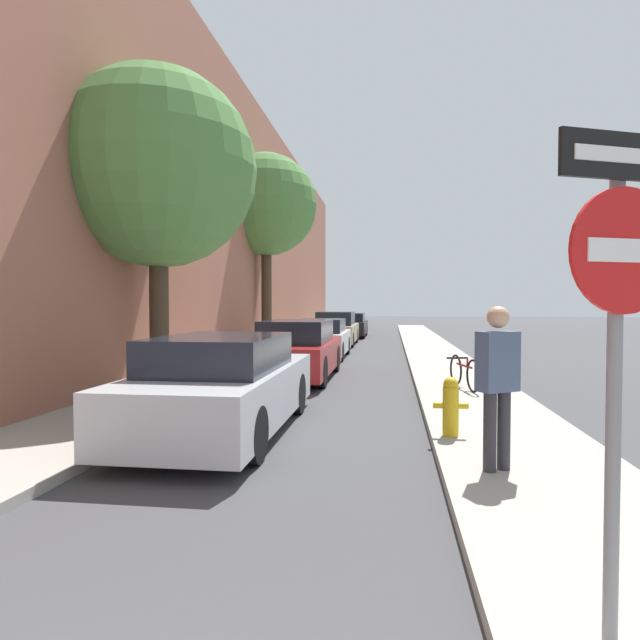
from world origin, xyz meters
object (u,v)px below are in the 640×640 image
at_px(parked_car_white, 321,339).
at_px(parked_car_champagne, 336,329).
at_px(pedestrian, 497,377).
at_px(street_tree_far, 266,206).
at_px(traffic_sign_post, 620,312).
at_px(street_tree_near, 158,170).
at_px(parked_car_black, 350,325).
at_px(parked_car_red, 298,351).
at_px(fire_hydrant, 451,406).
at_px(parked_car_silver, 224,386).
at_px(bicycle, 464,372).

height_order(parked_car_white, parked_car_champagne, parked_car_champagne).
relative_size(parked_car_white, pedestrian, 2.36).
xyz_separation_m(parked_car_white, street_tree_far, (-2.50, 2.58, 5.01)).
bearing_deg(parked_car_champagne, traffic_sign_post, -80.31).
bearing_deg(parked_car_champagne, street_tree_near, -99.34).
bearing_deg(parked_car_black, parked_car_white, -90.68).
distance_m(parked_car_red, traffic_sign_post, 10.41).
height_order(parked_car_red, street_tree_far, street_tree_far).
height_order(parked_car_champagne, street_tree_far, street_tree_far).
bearing_deg(pedestrian, parked_car_champagne, -109.65).
bearing_deg(traffic_sign_post, parked_car_black, 75.43).
xyz_separation_m(parked_car_champagne, traffic_sign_post, (3.47, -20.34, 1.09)).
distance_m(parked_car_white, pedestrian, 12.53).
height_order(parked_car_red, parked_car_white, parked_car_red).
bearing_deg(parked_car_white, street_tree_near, -106.11).
height_order(parked_car_white, fire_hydrant, parked_car_white).
relative_size(parked_car_silver, parked_car_champagne, 0.96).
height_order(fire_hydrant, pedestrian, pedestrian).
relative_size(traffic_sign_post, bicycle, 1.63).
xyz_separation_m(pedestrian, bicycle, (0.38, 5.23, -0.62)).
height_order(traffic_sign_post, bicycle, traffic_sign_post).
distance_m(parked_car_black, street_tree_near, 19.32).
bearing_deg(fire_hydrant, pedestrian, -77.36).
xyz_separation_m(parked_car_black, bicycle, (3.66, -17.95, -0.18)).
bearing_deg(parked_car_silver, street_tree_near, 128.63).
bearing_deg(parked_car_red, street_tree_near, -131.77).
distance_m(parked_car_red, street_tree_far, 9.47).
xyz_separation_m(parked_car_silver, bicycle, (3.76, 3.65, -0.21)).
xyz_separation_m(street_tree_near, fire_hydrant, (5.32, -3.02, -3.93)).
relative_size(parked_car_black, pedestrian, 2.62).
xyz_separation_m(parked_car_red, pedestrian, (3.30, -7.00, 0.39)).
distance_m(parked_car_black, pedestrian, 23.42).
relative_size(street_tree_far, bicycle, 4.92).
relative_size(fire_hydrant, pedestrian, 0.45).
distance_m(parked_car_champagne, parked_car_black, 5.66).
height_order(parked_car_black, traffic_sign_post, traffic_sign_post).
height_order(street_tree_near, pedestrian, street_tree_near).
bearing_deg(traffic_sign_post, bicycle, 65.62).
relative_size(parked_car_champagne, pedestrian, 2.74).
relative_size(parked_car_white, traffic_sign_post, 1.58).
xyz_separation_m(parked_car_champagne, pedestrian, (3.46, -17.53, 0.38)).
relative_size(fire_hydrant, traffic_sign_post, 0.30).
bearing_deg(street_tree_far, parked_car_silver, -79.02).
xyz_separation_m(parked_car_white, fire_hydrant, (3.11, -10.68, -0.12)).
xyz_separation_m(parked_car_champagne, bicycle, (3.84, -12.30, -0.24)).
bearing_deg(street_tree_far, parked_car_red, -71.08).
bearing_deg(street_tree_near, parked_car_silver, -51.37).
bearing_deg(street_tree_near, parked_car_white, 73.89).
height_order(parked_car_champagne, fire_hydrant, parked_car_champagne).
height_order(parked_car_silver, fire_hydrant, parked_car_silver).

